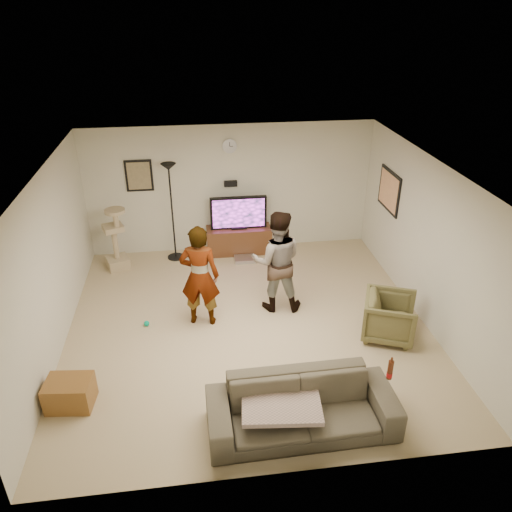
{
  "coord_description": "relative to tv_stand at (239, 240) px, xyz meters",
  "views": [
    {
      "loc": [
        -0.73,
        -6.3,
        4.55
      ],
      "look_at": [
        0.15,
        0.2,
        1.1
      ],
      "focal_mm": 34.67,
      "sensor_mm": 36.0,
      "label": 1
    }
  ],
  "objects": [
    {
      "name": "floor",
      "position": [
        -0.12,
        -2.5,
        -0.27
      ],
      "size": [
        5.5,
        5.5,
        0.02
      ],
      "primitive_type": "cube",
      "color": "tan",
      "rests_on": "ground"
    },
    {
      "name": "ceiling",
      "position": [
        -0.12,
        -2.5,
        2.25
      ],
      "size": [
        5.5,
        5.5,
        0.02
      ],
      "primitive_type": "cube",
      "color": "silver",
      "rests_on": "wall_back"
    },
    {
      "name": "wall_back",
      "position": [
        -0.12,
        0.25,
        0.99
      ],
      "size": [
        5.5,
        0.04,
        2.5
      ],
      "primitive_type": "cube",
      "color": "beige",
      "rests_on": "floor"
    },
    {
      "name": "wall_front",
      "position": [
        -0.12,
        -5.25,
        0.99
      ],
      "size": [
        5.5,
        0.04,
        2.5
      ],
      "primitive_type": "cube",
      "color": "beige",
      "rests_on": "floor"
    },
    {
      "name": "wall_left",
      "position": [
        -2.87,
        -2.5,
        0.99
      ],
      "size": [
        0.04,
        5.5,
        2.5
      ],
      "primitive_type": "cube",
      "color": "beige",
      "rests_on": "floor"
    },
    {
      "name": "wall_right",
      "position": [
        2.63,
        -2.5,
        0.99
      ],
      "size": [
        0.04,
        5.5,
        2.5
      ],
      "primitive_type": "cube",
      "color": "beige",
      "rests_on": "floor"
    },
    {
      "name": "wall_clock",
      "position": [
        -0.12,
        0.22,
        1.84
      ],
      "size": [
        0.26,
        0.04,
        0.26
      ],
      "primitive_type": "cylinder",
      "rotation": [
        1.57,
        0.0,
        0.0
      ],
      "color": "white",
      "rests_on": "wall_back"
    },
    {
      "name": "wall_speaker",
      "position": [
        -0.12,
        0.19,
        1.12
      ],
      "size": [
        0.25,
        0.1,
        0.1
      ],
      "primitive_type": "cube",
      "color": "black",
      "rests_on": "wall_back"
    },
    {
      "name": "picture_back",
      "position": [
        -1.82,
        0.23,
        1.34
      ],
      "size": [
        0.42,
        0.03,
        0.52
      ],
      "primitive_type": "cube",
      "color": "#786B4D",
      "rests_on": "wall_back"
    },
    {
      "name": "picture_right",
      "position": [
        2.61,
        -0.9,
        1.24
      ],
      "size": [
        0.03,
        0.78,
        0.62
      ],
      "primitive_type": "cube",
      "color": "tan",
      "rests_on": "wall_right"
    },
    {
      "name": "tv_stand",
      "position": [
        0.0,
        0.0,
        0.0
      ],
      "size": [
        1.26,
        0.45,
        0.53
      ],
      "primitive_type": "cube",
      "color": "#462816",
      "rests_on": "floor"
    },
    {
      "name": "console_box",
      "position": [
        0.07,
        -0.4,
        -0.23
      ],
      "size": [
        0.4,
        0.3,
        0.07
      ],
      "primitive_type": "cube",
      "color": "silver",
      "rests_on": "floor"
    },
    {
      "name": "tv",
      "position": [
        0.0,
        0.0,
        0.59
      ],
      "size": [
        1.09,
        0.08,
        0.65
      ],
      "primitive_type": "cube",
      "color": "black",
      "rests_on": "tv_stand"
    },
    {
      "name": "tv_screen",
      "position": [
        0.0,
        -0.04,
        0.59
      ],
      "size": [
        1.0,
        0.01,
        0.57
      ],
      "primitive_type": "cube",
      "color": "#F340FB",
      "rests_on": "tv"
    },
    {
      "name": "floor_lamp",
      "position": [
        -1.26,
        -0.08,
        0.69
      ],
      "size": [
        0.32,
        0.32,
        1.9
      ],
      "primitive_type": "cylinder",
      "color": "black",
      "rests_on": "floor"
    },
    {
      "name": "cat_tree",
      "position": [
        -2.33,
        -0.33,
        0.34
      ],
      "size": [
        0.49,
        0.49,
        1.2
      ],
      "primitive_type": "cube",
      "rotation": [
        0.0,
        0.0,
        0.36
      ],
      "color": "tan",
      "rests_on": "floor"
    },
    {
      "name": "person_left",
      "position": [
        -0.83,
        -2.31,
        0.56
      ],
      "size": [
        0.66,
        0.5,
        1.64
      ],
      "primitive_type": "imported",
      "rotation": [
        0.0,
        0.0,
        2.95
      ],
      "color": "gray",
      "rests_on": "floor"
    },
    {
      "name": "person_right",
      "position": [
        0.4,
        -2.05,
        0.58
      ],
      "size": [
        0.9,
        0.74,
        1.69
      ],
      "primitive_type": "imported",
      "rotation": [
        0.0,
        0.0,
        3.01
      ],
      "color": "#41508F",
      "rests_on": "floor"
    },
    {
      "name": "sofa",
      "position": [
        0.25,
        -4.66,
        0.06
      ],
      "size": [
        2.21,
        0.89,
        0.64
      ],
      "primitive_type": "imported",
      "rotation": [
        0.0,
        0.0,
        0.02
      ],
      "color": "#4A4335",
      "rests_on": "floor"
    },
    {
      "name": "throw_blanket",
      "position": [
        0.0,
        -4.66,
        0.17
      ],
      "size": [
        0.97,
        0.79,
        0.06
      ],
      "primitive_type": "cube",
      "rotation": [
        0.0,
        0.0,
        -0.11
      ],
      "color": "tan",
      "rests_on": "sofa"
    },
    {
      "name": "beer_bottle",
      "position": [
        1.26,
        -4.66,
        0.5
      ],
      "size": [
        0.06,
        0.06,
        0.25
      ],
      "primitive_type": "cylinder",
      "color": "#542512",
      "rests_on": "sofa"
    },
    {
      "name": "armchair",
      "position": [
        1.93,
        -3.07,
        0.08
      ],
      "size": [
        0.97,
        0.96,
        0.68
      ],
      "primitive_type": "imported",
      "rotation": [
        0.0,
        0.0,
        1.18
      ],
      "color": "brown",
      "rests_on": "floor"
    },
    {
      "name": "side_table",
      "position": [
        -2.52,
        -3.9,
        -0.08
      ],
      "size": [
        0.6,
        0.48,
        0.37
      ],
      "primitive_type": "cube",
      "rotation": [
        0.0,
        0.0,
        -0.11
      ],
      "color": "brown",
      "rests_on": "floor"
    },
    {
      "name": "toy_ball",
      "position": [
        -1.69,
        -2.32,
        -0.22
      ],
      "size": [
        0.09,
        0.09,
        0.09
      ],
      "primitive_type": "sphere",
      "color": "#00A277",
      "rests_on": "floor"
    }
  ]
}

